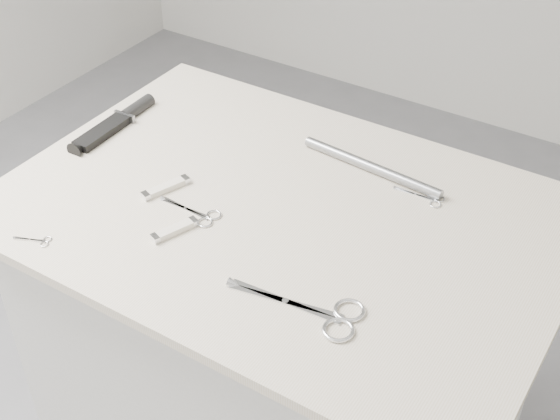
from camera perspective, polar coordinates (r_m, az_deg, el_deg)
The scene contains 10 objects.
plinth at distance 1.71m, azimuth 0.14°, elevation -12.50°, with size 0.90×0.60×0.90m, color silver.
display_board at distance 1.39m, azimuth 0.16°, elevation -0.28°, with size 1.00×0.70×0.02m, color beige.
large_shears at distance 1.19m, azimuth 3.13°, elevation -7.55°, with size 0.22×0.09×0.01m.
embroidery_scissors_a at distance 1.38m, azimuth -5.95°, elevation -0.31°, with size 0.12×0.05×0.00m.
embroidery_scissors_b at distance 1.43m, azimuth 10.66°, elevation 0.87°, with size 0.09×0.04×0.00m.
tiny_scissors at distance 1.38m, azimuth -17.33°, elevation -2.15°, with size 0.06×0.04×0.00m.
sheathed_knife at distance 1.65m, azimuth -11.72°, elevation 6.40°, with size 0.05×0.22×0.03m.
pocket_knife_a at distance 1.44m, azimuth -8.35°, elevation 1.64°, with size 0.05×0.10×0.01m.
pocket_knife_b at distance 1.34m, azimuth -7.71°, elevation -1.45°, with size 0.05×0.09×0.01m.
metal_rail at distance 1.49m, azimuth 6.70°, elevation 3.15°, with size 0.02×0.02×0.30m, color gray.
Camera 1 is at (0.58, -0.93, 1.77)m, focal length 50.00 mm.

